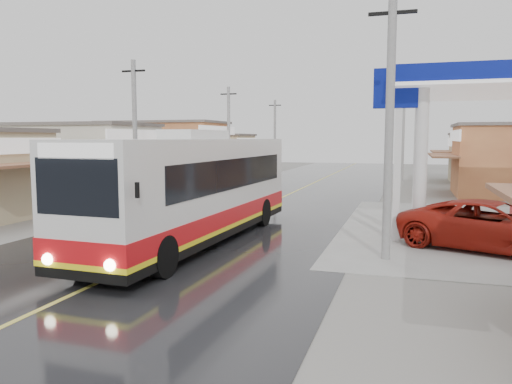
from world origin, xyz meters
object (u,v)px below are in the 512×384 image
(coach_bus, at_px, (197,189))
(jeepney, at_px, (494,226))
(second_bus, at_px, (236,167))
(cyclist, at_px, (115,206))
(tricycle_near, at_px, (138,186))

(coach_bus, xyz_separation_m, jeepney, (9.96, 1.67, -1.09))
(coach_bus, distance_m, second_bus, 20.38)
(jeepney, bearing_deg, cyclist, 105.35)
(coach_bus, height_order, second_bus, coach_bus)
(second_bus, distance_m, tricycle_near, 10.65)
(second_bus, height_order, cyclist, second_bus)
(second_bus, distance_m, cyclist, 16.24)
(tricycle_near, bearing_deg, cyclist, -86.43)
(jeepney, xyz_separation_m, cyclist, (-15.56, 1.74, -0.16))
(coach_bus, relative_size, jeepney, 2.15)
(coach_bus, height_order, jeepney, coach_bus)
(cyclist, bearing_deg, jeepney, -20.15)
(cyclist, bearing_deg, tricycle_near, 96.94)
(coach_bus, relative_size, second_bus, 1.51)
(jeepney, xyz_separation_m, tricycle_near, (-17.77, 7.60, 0.15))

